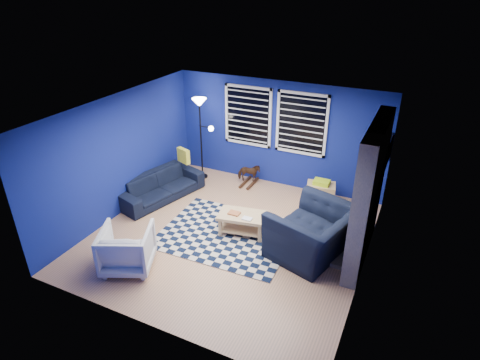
# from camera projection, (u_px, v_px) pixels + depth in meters

# --- Properties ---
(floor) EXTENTS (5.00, 5.00, 0.00)m
(floor) POSITION_uv_depth(u_px,v_px,m) (230.00, 236.00, 7.80)
(floor) COLOR tan
(floor) RESTS_ON ground
(ceiling) EXTENTS (5.00, 5.00, 0.00)m
(ceiling) POSITION_uv_depth(u_px,v_px,m) (229.00, 112.00, 6.67)
(ceiling) COLOR white
(ceiling) RESTS_ON wall_back
(wall_back) EXTENTS (5.00, 0.00, 5.00)m
(wall_back) POSITION_uv_depth(u_px,v_px,m) (278.00, 135.00, 9.25)
(wall_back) COLOR navy
(wall_back) RESTS_ON floor
(wall_left) EXTENTS (0.00, 5.00, 5.00)m
(wall_left) POSITION_uv_depth(u_px,v_px,m) (120.00, 155.00, 8.19)
(wall_left) COLOR navy
(wall_left) RESTS_ON floor
(wall_right) EXTENTS (0.00, 5.00, 5.00)m
(wall_right) POSITION_uv_depth(u_px,v_px,m) (372.00, 210.00, 6.28)
(wall_right) COLOR navy
(wall_right) RESTS_ON floor
(fireplace) EXTENTS (0.65, 2.00, 2.50)m
(fireplace) POSITION_uv_depth(u_px,v_px,m) (367.00, 197.00, 6.76)
(fireplace) COLOR gray
(fireplace) RESTS_ON floor
(window_left) EXTENTS (1.17, 0.06, 1.42)m
(window_left) POSITION_uv_depth(u_px,v_px,m) (248.00, 116.00, 9.34)
(window_left) COLOR black
(window_left) RESTS_ON wall_back
(window_right) EXTENTS (1.17, 0.06, 1.42)m
(window_right) POSITION_uv_depth(u_px,v_px,m) (301.00, 124.00, 8.85)
(window_right) COLOR black
(window_right) RESTS_ON wall_back
(tv) EXTENTS (0.07, 1.00, 0.58)m
(tv) POSITION_uv_depth(u_px,v_px,m) (387.00, 154.00, 7.84)
(tv) COLOR black
(tv) RESTS_ON wall_right
(rug) EXTENTS (2.56, 2.07, 0.02)m
(rug) POSITION_uv_depth(u_px,v_px,m) (227.00, 234.00, 7.85)
(rug) COLOR black
(rug) RESTS_ON floor
(sofa) EXTENTS (2.16, 1.31, 0.59)m
(sofa) POSITION_uv_depth(u_px,v_px,m) (160.00, 186.00, 9.02)
(sofa) COLOR black
(sofa) RESTS_ON floor
(armchair_big) EXTENTS (1.71, 1.59, 0.92)m
(armchair_big) POSITION_uv_depth(u_px,v_px,m) (312.00, 232.00, 7.10)
(armchair_big) COLOR black
(armchair_big) RESTS_ON floor
(armchair_bent) EXTENTS (1.10, 1.12, 0.77)m
(armchair_bent) POSITION_uv_depth(u_px,v_px,m) (127.00, 248.00, 6.81)
(armchair_bent) COLOR gray
(armchair_bent) RESTS_ON floor
(rocking_horse) EXTENTS (0.41, 0.59, 0.46)m
(rocking_horse) POSITION_uv_depth(u_px,v_px,m) (249.00, 173.00, 9.61)
(rocking_horse) COLOR #472416
(rocking_horse) RESTS_ON floor
(coffee_table) EXTENTS (1.00, 0.69, 0.46)m
(coffee_table) POSITION_uv_depth(u_px,v_px,m) (242.00, 220.00, 7.74)
(coffee_table) COLOR tan
(coffee_table) RESTS_ON rug
(cabinet) EXTENTS (0.68, 0.52, 0.59)m
(cabinet) POSITION_uv_depth(u_px,v_px,m) (320.00, 194.00, 8.77)
(cabinet) COLOR tan
(cabinet) RESTS_ON floor
(floor_lamp) EXTENTS (0.55, 0.34, 2.01)m
(floor_lamp) POSITION_uv_depth(u_px,v_px,m) (201.00, 114.00, 9.34)
(floor_lamp) COLOR black
(floor_lamp) RESTS_ON floor
(throw_pillow) EXTENTS (0.38, 0.23, 0.34)m
(throw_pillow) POSITION_uv_depth(u_px,v_px,m) (183.00, 156.00, 9.38)
(throw_pillow) COLOR yellow
(throw_pillow) RESTS_ON sofa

